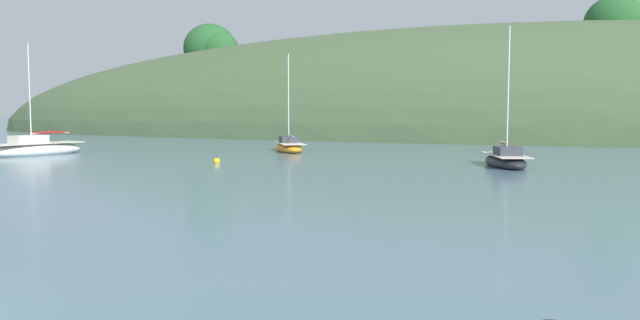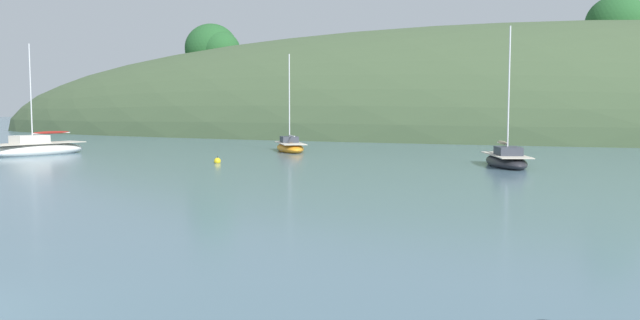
{
  "view_description": "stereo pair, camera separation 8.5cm",
  "coord_description": "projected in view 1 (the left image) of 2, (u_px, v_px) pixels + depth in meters",
  "views": [
    {
      "loc": [
        10.28,
        -6.46,
        3.54
      ],
      "look_at": [
        0.0,
        20.0,
        1.2
      ],
      "focal_mm": 35.48,
      "sensor_mm": 36.0,
      "label": 1
    },
    {
      "loc": [
        10.36,
        -6.43,
        3.54
      ],
      "look_at": [
        0.0,
        20.0,
        1.2
      ],
      "focal_mm": 35.48,
      "sensor_mm": 36.0,
      "label": 2
    }
  ],
  "objects": [
    {
      "name": "sailboat_teal_outer",
      "position": [
        36.0,
        149.0,
        47.97
      ],
      "size": [
        4.3,
        7.86,
        8.61
      ],
      "color": "white",
      "rests_on": "ground"
    },
    {
      "name": "mooring_buoy_outer",
      "position": [
        217.0,
        161.0,
        40.76
      ],
      "size": [
        0.44,
        0.44,
        0.54
      ],
      "color": "yellow",
      "rests_on": "ground"
    },
    {
      "name": "sailboat_yellow_far",
      "position": [
        289.0,
        147.0,
        51.73
      ],
      "size": [
        4.9,
        5.98,
        8.13
      ],
      "color": "orange",
      "rests_on": "ground"
    },
    {
      "name": "far_shoreline_hill",
      "position": [
        476.0,
        136.0,
        78.25
      ],
      "size": [
        150.0,
        36.0,
        30.01
      ],
      "color": "#425638",
      "rests_on": "ground"
    },
    {
      "name": "sailboat_navy_dinghy",
      "position": [
        505.0,
        160.0,
        38.4
      ],
      "size": [
        3.86,
        6.3,
        8.62
      ],
      "color": "#232328",
      "rests_on": "ground"
    }
  ]
}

